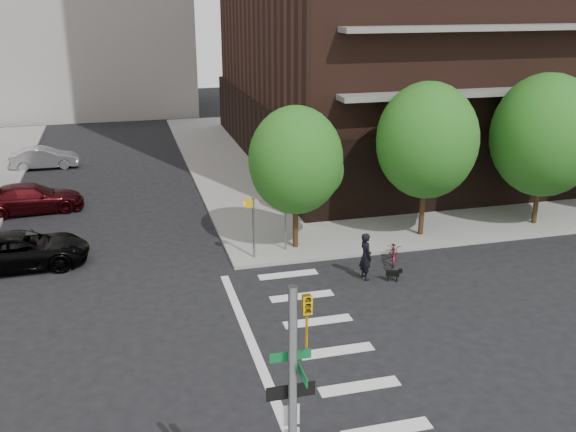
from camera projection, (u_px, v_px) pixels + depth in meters
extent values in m
plane|color=black|center=(243.00, 365.00, 19.51)|extent=(120.00, 120.00, 0.00)
cube|color=gray|center=(461.00, 149.00, 45.89)|extent=(39.00, 33.00, 0.15)
cube|color=silver|center=(387.00, 430.00, 16.58)|extent=(2.40, 0.50, 0.01)
cube|color=silver|center=(359.00, 387.00, 18.41)|extent=(2.40, 0.50, 0.01)
cube|color=silver|center=(337.00, 351.00, 20.23)|extent=(2.40, 0.50, 0.01)
cube|color=silver|center=(318.00, 321.00, 22.06)|extent=(2.40, 0.50, 0.01)
cube|color=silver|center=(302.00, 296.00, 23.88)|extent=(2.40, 0.50, 0.01)
cube|color=silver|center=(288.00, 275.00, 25.71)|extent=(2.40, 0.50, 0.01)
cube|color=silver|center=(259.00, 362.00, 19.63)|extent=(0.30, 13.00, 0.01)
cube|color=black|center=(428.00, 121.00, 45.06)|extent=(25.50, 25.50, 4.00)
cylinder|color=#301E11|center=(295.00, 222.00, 27.80)|extent=(0.24, 0.24, 2.30)
sphere|color=#235B19|center=(296.00, 160.00, 26.90)|extent=(4.00, 4.00, 4.00)
cylinder|color=#301E11|center=(422.00, 207.00, 29.21)|extent=(0.24, 0.24, 2.60)
sphere|color=#235B19|center=(427.00, 140.00, 28.18)|extent=(4.50, 4.50, 4.50)
cylinder|color=#301E11|center=(536.00, 200.00, 30.71)|extent=(0.24, 0.24, 2.30)
sphere|color=#235B19|center=(545.00, 135.00, 29.67)|extent=(5.00, 5.00, 5.00)
imported|color=gold|center=(307.00, 322.00, 10.81)|extent=(0.16, 0.20, 1.00)
cube|color=#0A5926|center=(290.00, 356.00, 11.11)|extent=(0.75, 0.02, 0.18)
cube|color=#0A5926|center=(301.00, 372.00, 11.10)|extent=(0.02, 0.75, 0.18)
cube|color=black|center=(291.00, 391.00, 11.32)|extent=(0.90, 0.02, 0.28)
cube|color=silver|center=(291.00, 415.00, 11.48)|extent=(0.32, 0.02, 0.42)
cylinder|color=slate|center=(254.00, 228.00, 26.63)|extent=(0.10, 0.10, 2.60)
cube|color=gold|center=(248.00, 203.00, 26.22)|extent=(0.32, 0.25, 0.32)
cylinder|color=slate|center=(286.00, 225.00, 27.52)|extent=(0.08, 0.08, 2.20)
cube|color=gold|center=(286.00, 207.00, 27.08)|extent=(0.64, 0.02, 0.64)
imported|color=black|center=(21.00, 250.00, 26.21)|extent=(2.63, 5.40, 1.48)
imported|color=#36080B|center=(31.00, 198.00, 32.80)|extent=(2.57, 5.31, 1.49)
imported|color=#9EA1A5|center=(44.00, 158.00, 41.03)|extent=(1.55, 4.20, 1.37)
imported|color=maroon|center=(394.00, 252.00, 26.78)|extent=(1.25, 1.85, 0.92)
imported|color=black|center=(366.00, 256.00, 25.06)|extent=(0.74, 0.53, 1.91)
cube|color=black|center=(393.00, 273.00, 25.04)|extent=(0.55, 0.38, 0.21)
cube|color=black|center=(400.00, 271.00, 24.95)|extent=(0.19, 0.18, 0.15)
cylinder|color=black|center=(396.00, 277.00, 25.20)|extent=(0.05, 0.05, 0.23)
cylinder|color=black|center=(389.00, 279.00, 25.03)|extent=(0.05, 0.05, 0.23)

